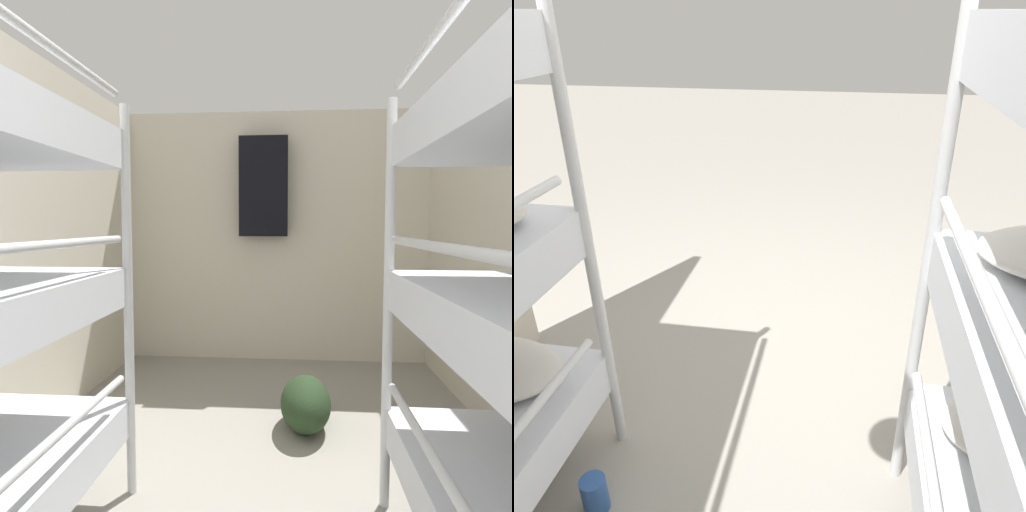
{
  "view_description": "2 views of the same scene",
  "coord_description": "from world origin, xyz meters",
  "views": [
    {
      "loc": [
        0.18,
        0.24,
        1.3
      ],
      "look_at": [
        -0.04,
        2.77,
        1.12
      ],
      "focal_mm": 32.0,
      "sensor_mm": 36.0,
      "label": 1
    },
    {
      "loc": [
        -0.32,
        2.09,
        1.72
      ],
      "look_at": [
        -0.03,
        0.33,
        0.84
      ],
      "focal_mm": 35.0,
      "sensor_mm": 36.0,
      "label": 2
    }
  ],
  "objects": [
    {
      "name": "tin_can",
      "position": [
        0.54,
        0.92,
        0.08
      ],
      "size": [
        0.1,
        0.1,
        0.15
      ],
      "color": "#2D569E",
      "rests_on": "ground_plane"
    },
    {
      "name": "ground_plane",
      "position": [
        0.0,
        0.0,
        0.0
      ],
      "size": [
        20.0,
        20.0,
        0.0
      ],
      "primitive_type": "plane",
      "color": "gray"
    }
  ]
}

